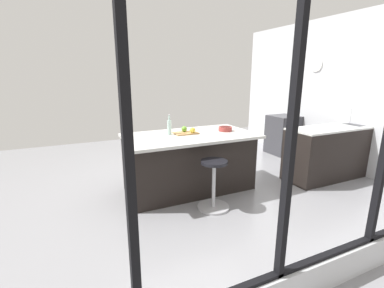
# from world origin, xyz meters

# --- Properties ---
(ground_plane) EXTENTS (7.68, 7.68, 0.00)m
(ground_plane) POSITION_xyz_m (0.00, 0.00, 0.00)
(ground_plane) COLOR gray
(window_panel_rear) EXTENTS (5.91, 0.12, 2.89)m
(window_panel_rear) POSITION_xyz_m (0.00, 2.53, 1.07)
(window_panel_rear) COLOR silver
(window_panel_rear) RESTS_ON ground_plane
(interior_partition_left) EXTENTS (0.15, 5.06, 2.89)m
(interior_partition_left) POSITION_xyz_m (-2.96, -0.00, 1.45)
(interior_partition_left) COLOR silver
(interior_partition_left) RESTS_ON ground_plane
(sink_cabinet) EXTENTS (2.37, 0.60, 1.20)m
(sink_cabinet) POSITION_xyz_m (-2.61, 0.71, 0.46)
(sink_cabinet) COLOR black
(sink_cabinet) RESTS_ON ground_plane
(oven_range) EXTENTS (0.60, 0.61, 0.89)m
(oven_range) POSITION_xyz_m (-2.61, -0.82, 0.44)
(oven_range) COLOR #38383D
(oven_range) RESTS_ON ground_plane
(kitchen_island) EXTENTS (1.98, 1.10, 0.91)m
(kitchen_island) POSITION_xyz_m (0.22, 0.15, 0.46)
(kitchen_island) COLOR black
(kitchen_island) RESTS_ON ground_plane
(stool_by_window) EXTENTS (0.44, 0.44, 0.69)m
(stool_by_window) POSITION_xyz_m (0.19, 0.88, 0.32)
(stool_by_window) COLOR #B7B7BC
(stool_by_window) RESTS_ON ground_plane
(cutting_board) EXTENTS (0.36, 0.24, 0.02)m
(cutting_board) POSITION_xyz_m (0.26, 0.11, 0.92)
(cutting_board) COLOR tan
(cutting_board) RESTS_ON kitchen_island
(apple_green) EXTENTS (0.09, 0.09, 0.09)m
(apple_green) POSITION_xyz_m (0.26, 0.05, 0.97)
(apple_green) COLOR #609E2D
(apple_green) RESTS_ON cutting_board
(apple_yellow) EXTENTS (0.09, 0.09, 0.09)m
(apple_yellow) POSITION_xyz_m (0.18, 0.19, 0.97)
(apple_yellow) COLOR gold
(apple_yellow) RESTS_ON cutting_board
(water_bottle) EXTENTS (0.06, 0.06, 0.31)m
(water_bottle) POSITION_xyz_m (0.52, 0.08, 1.03)
(water_bottle) COLOR silver
(water_bottle) RESTS_ON kitchen_island
(fruit_bowl) EXTENTS (0.22, 0.22, 0.07)m
(fruit_bowl) POSITION_xyz_m (-0.40, 0.19, 0.95)
(fruit_bowl) COLOR #993833
(fruit_bowl) RESTS_ON kitchen_island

